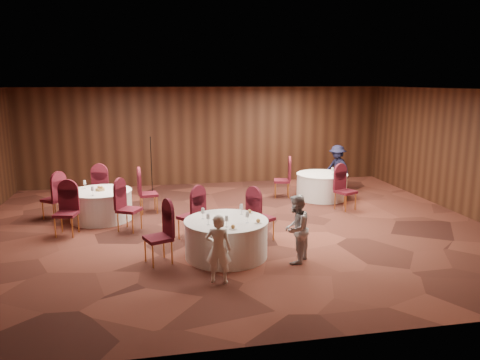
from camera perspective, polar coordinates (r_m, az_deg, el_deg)
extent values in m
plane|color=black|center=(11.07, -0.82, -5.83)|extent=(12.00, 12.00, 0.00)
plane|color=silver|center=(10.54, -0.88, 10.97)|extent=(12.00, 12.00, 0.00)
plane|color=black|center=(15.59, -4.11, 5.38)|extent=(12.00, 0.00, 12.00)
plane|color=black|center=(5.96, 7.70, -5.59)|extent=(12.00, 0.00, 12.00)
plane|color=black|center=(13.13, 25.91, 2.96)|extent=(0.00, 10.00, 10.00)
cylinder|color=silver|center=(9.23, -1.69, -7.17)|extent=(1.61, 1.61, 0.72)
cylinder|color=silver|center=(9.12, -1.71, -5.00)|extent=(1.64, 1.64, 0.03)
cylinder|color=silver|center=(12.11, -16.57, -3.00)|extent=(1.50, 1.50, 0.72)
cylinder|color=silver|center=(12.02, -16.68, -1.32)|extent=(1.53, 1.53, 0.03)
cylinder|color=silver|center=(13.89, 9.92, -0.78)|extent=(1.45, 1.45, 0.72)
cylinder|color=silver|center=(13.82, 9.98, 0.70)|extent=(1.48, 1.48, 0.03)
cylinder|color=silver|center=(8.85, -3.89, -5.44)|extent=(0.06, 0.06, 0.01)
cylinder|color=silver|center=(8.83, -3.89, -5.08)|extent=(0.01, 0.01, 0.11)
cone|color=silver|center=(8.80, -3.90, -4.43)|extent=(0.08, 0.08, 0.10)
cylinder|color=silver|center=(8.94, 0.89, -5.22)|extent=(0.06, 0.06, 0.01)
cylinder|color=silver|center=(8.93, 0.89, -4.86)|extent=(0.01, 0.01, 0.11)
cone|color=silver|center=(8.90, 0.90, -4.21)|extent=(0.08, 0.08, 0.10)
cylinder|color=silver|center=(9.49, 0.17, -4.20)|extent=(0.06, 0.06, 0.01)
cylinder|color=silver|center=(9.47, 0.17, -3.86)|extent=(0.01, 0.01, 0.11)
cone|color=silver|center=(9.44, 0.17, -3.25)|extent=(0.08, 0.08, 0.10)
cylinder|color=silver|center=(9.22, -4.54, -4.71)|extent=(0.06, 0.06, 0.01)
cylinder|color=silver|center=(9.21, -4.54, -4.37)|extent=(0.01, 0.01, 0.11)
cone|color=silver|center=(9.18, -4.56, -3.74)|extent=(0.08, 0.08, 0.10)
cylinder|color=silver|center=(8.70, -1.64, -5.72)|extent=(0.06, 0.06, 0.01)
cylinder|color=silver|center=(8.68, -1.64, -5.36)|extent=(0.01, 0.01, 0.11)
cone|color=silver|center=(8.65, -1.64, -4.69)|extent=(0.08, 0.08, 0.10)
cylinder|color=white|center=(8.57, -0.86, -5.97)|extent=(0.15, 0.15, 0.01)
sphere|color=#9E6B33|center=(8.56, -0.86, -5.71)|extent=(0.08, 0.08, 0.08)
cylinder|color=white|center=(8.93, 2.22, -5.23)|extent=(0.15, 0.15, 0.01)
sphere|color=#9E6B33|center=(8.92, 2.23, -4.98)|extent=(0.08, 0.08, 0.08)
cylinder|color=white|center=(9.55, 1.15, -4.07)|extent=(0.15, 0.15, 0.01)
sphere|color=#9E6B33|center=(9.54, 1.15, -3.83)|extent=(0.08, 0.08, 0.08)
cylinder|color=silver|center=(12.16, -14.47, -0.95)|extent=(0.06, 0.06, 0.01)
cylinder|color=silver|center=(12.15, -14.48, -0.69)|extent=(0.01, 0.01, 0.11)
cone|color=silver|center=(12.13, -14.51, -0.20)|extent=(0.08, 0.08, 0.10)
cylinder|color=silver|center=(12.34, -18.38, -1.01)|extent=(0.06, 0.06, 0.01)
cylinder|color=silver|center=(12.33, -18.40, -0.75)|extent=(0.01, 0.01, 0.11)
cone|color=silver|center=(12.30, -18.43, -0.27)|extent=(0.08, 0.08, 0.10)
cylinder|color=silver|center=(11.57, -17.49, -1.79)|extent=(0.06, 0.06, 0.01)
cylinder|color=silver|center=(11.56, -17.51, -1.51)|extent=(0.01, 0.01, 0.11)
cone|color=silver|center=(11.54, -17.54, -1.00)|extent=(0.08, 0.08, 0.10)
cylinder|color=brown|center=(12.01, -16.69, -1.11)|extent=(0.22, 0.22, 0.06)
sphere|color=#9E6B33|center=(12.02, -16.84, -0.82)|extent=(0.07, 0.07, 0.07)
sphere|color=#9E6B33|center=(11.98, -16.53, -0.85)|extent=(0.07, 0.07, 0.07)
cylinder|color=silver|center=(13.70, 11.18, 0.63)|extent=(0.06, 0.06, 0.01)
cylinder|color=silver|center=(13.69, 11.19, 0.87)|extent=(0.01, 0.01, 0.11)
cone|color=silver|center=(13.67, 11.21, 1.30)|extent=(0.08, 0.08, 0.10)
cylinder|color=black|center=(14.84, -10.63, -1.37)|extent=(0.24, 0.24, 0.02)
cylinder|color=black|center=(14.67, -10.76, 1.91)|extent=(0.02, 0.02, 1.71)
cylinder|color=black|center=(14.60, -10.88, 5.13)|extent=(0.04, 0.12, 0.04)
imported|color=white|center=(8.00, -2.64, -8.39)|extent=(0.51, 0.41, 1.21)
imported|color=#B4B4B9|center=(8.90, 6.82, -5.96)|extent=(0.79, 0.81, 1.32)
imported|color=black|center=(14.93, 11.76, 1.44)|extent=(0.89, 1.07, 1.44)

